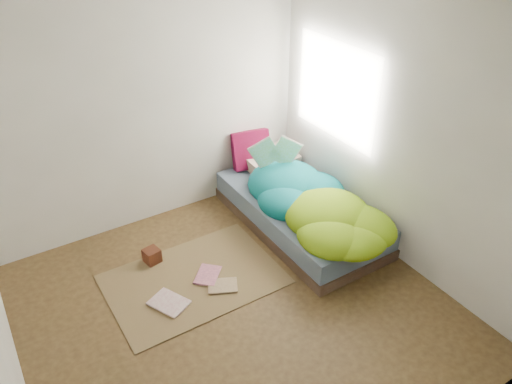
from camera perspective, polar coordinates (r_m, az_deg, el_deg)
ground at (r=4.57m, az=-2.25°, el=-13.27°), size 3.50×3.50×0.00m
room_walls at (r=3.59m, az=-2.68°, el=5.24°), size 3.54×3.54×2.62m
bed at (r=5.43m, az=5.03°, el=-2.40°), size 1.00×2.00×0.34m
duvet at (r=5.10m, az=6.67°, el=-0.45°), size 0.96×1.84×0.34m
rug at (r=4.87m, az=-7.11°, el=-9.87°), size 1.60×1.10×0.01m
pillow_floral at (r=5.92m, az=1.73°, el=3.64°), size 0.66×0.45×0.14m
pillow_magenta at (r=5.83m, az=-0.58°, el=4.87°), size 0.46×0.23×0.44m
open_book at (r=5.38m, az=2.26°, el=5.46°), size 0.47×0.28×0.28m
wooden_box at (r=5.08m, az=-11.81°, el=-7.13°), size 0.17×0.17×0.14m
floor_book_a at (r=4.59m, az=-10.92°, el=-13.26°), size 0.36×0.41×0.03m
floor_book_b at (r=4.90m, az=-6.74°, el=-9.25°), size 0.35×0.35×0.03m
floor_book_c at (r=4.68m, az=-3.78°, el=-11.48°), size 0.33×0.30×0.02m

